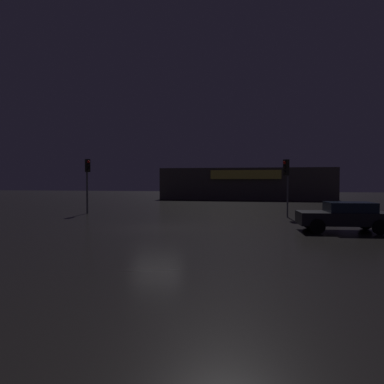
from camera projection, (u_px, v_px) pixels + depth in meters
ground_plane at (157, 228)px, 18.04m from camera, size 120.00×120.00×0.00m
store_building at (247, 184)px, 48.01m from camera, size 21.88×9.44×4.01m
traffic_signal_main at (88, 174)px, 25.79m from camera, size 0.42×0.42×3.97m
traffic_signal_opposite at (286, 173)px, 23.17m from camera, size 0.42×0.42×3.80m
car_near at (344, 216)px, 16.76m from camera, size 4.22×2.23×1.40m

